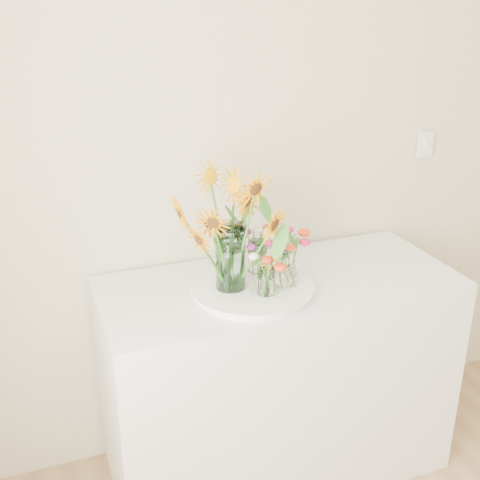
{
  "coord_description": "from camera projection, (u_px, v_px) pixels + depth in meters",
  "views": [
    {
      "loc": [
        -1.35,
        0.02,
        1.94
      ],
      "look_at": [
        -0.65,
        1.86,
        1.12
      ],
      "focal_mm": 45.0,
      "sensor_mm": 36.0,
      "label": 1
    }
  ],
  "objects": [
    {
      "name": "sunflower_bouquet",
      "position": [
        230.0,
        227.0,
        2.13
      ],
      "size": [
        0.77,
        0.77,
        0.49
      ],
      "primitive_type": null,
      "rotation": [
        0.0,
        0.0,
        -0.29
      ],
      "color": "orange",
      "rests_on": "tray"
    },
    {
      "name": "wildflower_posy_a",
      "position": [
        266.0,
        269.0,
        2.14
      ],
      "size": [
        0.2,
        0.2,
        0.2
      ],
      "primitive_type": null,
      "color": "#ED4114",
      "rests_on": "tray"
    },
    {
      "name": "small_vase_c",
      "position": [
        257.0,
        256.0,
        2.33
      ],
      "size": [
        0.1,
        0.1,
        0.13
      ],
      "primitive_type": "cylinder",
      "rotation": [
        0.0,
        0.0,
        -0.43
      ],
      "color": "white",
      "rests_on": "tray"
    },
    {
      "name": "counter",
      "position": [
        277.0,
        377.0,
        2.51
      ],
      "size": [
        1.4,
        0.6,
        0.9
      ],
      "primitive_type": "cube",
      "color": "white",
      "rests_on": "ground_plane"
    },
    {
      "name": "small_vase_b",
      "position": [
        285.0,
        268.0,
        2.22
      ],
      "size": [
        0.11,
        0.11,
        0.14
      ],
      "primitive_type": null,
      "rotation": [
        0.0,
        0.0,
        0.13
      ],
      "color": "white",
      "rests_on": "tray"
    },
    {
      "name": "tray",
      "position": [
        252.0,
        289.0,
        2.24
      ],
      "size": [
        0.44,
        0.44,
        0.02
      ],
      "primitive_type": "cylinder",
      "color": "white",
      "rests_on": "counter"
    },
    {
      "name": "mason_jar",
      "position": [
        230.0,
        257.0,
        2.17
      ],
      "size": [
        0.13,
        0.13,
        0.25
      ],
      "primitive_type": "cylinder",
      "rotation": [
        0.0,
        0.0,
        -0.29
      ],
      "color": "#A7CFC8",
      "rests_on": "tray"
    },
    {
      "name": "wildflower_posy_b",
      "position": [
        285.0,
        257.0,
        2.21
      ],
      "size": [
        0.21,
        0.21,
        0.23
      ],
      "primitive_type": null,
      "color": "#ED4114",
      "rests_on": "tray"
    },
    {
      "name": "small_vase_a",
      "position": [
        266.0,
        281.0,
        2.16
      ],
      "size": [
        0.08,
        0.08,
        0.11
      ],
      "primitive_type": "cylinder",
      "rotation": [
        0.0,
        0.0,
        -0.28
      ],
      "color": "white",
      "rests_on": "tray"
    },
    {
      "name": "wildflower_posy_c",
      "position": [
        257.0,
        246.0,
        2.32
      ],
      "size": [
        0.17,
        0.17,
        0.22
      ],
      "primitive_type": null,
      "color": "#ED4114",
      "rests_on": "tray"
    }
  ]
}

